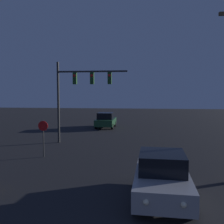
% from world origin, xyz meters
% --- Properties ---
extents(car_near, '(2.12, 4.03, 1.69)m').
position_xyz_m(car_near, '(2.41, 7.62, 0.83)').
color(car_near, '#99999E').
rests_on(car_near, ground_plane).
extents(car_far, '(2.04, 3.99, 1.69)m').
position_xyz_m(car_far, '(-2.31, 25.92, 0.83)').
color(car_far, '#1E4728').
rests_on(car_far, ground_plane).
extents(traffic_signal_mast, '(5.44, 0.30, 6.26)m').
position_xyz_m(traffic_signal_mast, '(-3.19, 17.25, 4.31)').
color(traffic_signal_mast, '#2D2D2D').
rests_on(traffic_signal_mast, ground_plane).
extents(stop_sign, '(0.60, 0.07, 2.22)m').
position_xyz_m(stop_sign, '(-4.23, 12.83, 1.51)').
color(stop_sign, '#2D2D2D').
rests_on(stop_sign, ground_plane).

